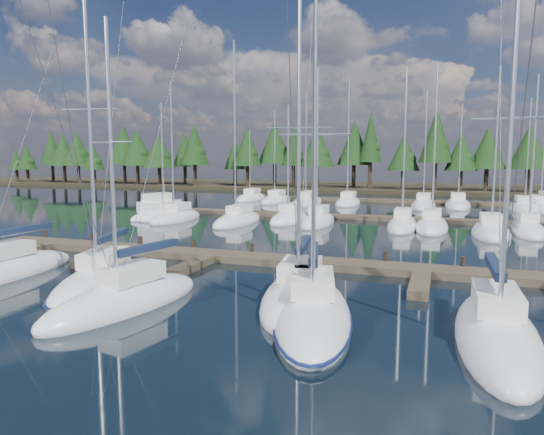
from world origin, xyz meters
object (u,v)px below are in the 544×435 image
at_px(front_sailboat_2, 126,300).
at_px(main_dock, 308,265).
at_px(front_sailboat_3, 299,296).
at_px(front_sailboat_5, 497,334).
at_px(motor_yacht_left, 160,213).
at_px(front_sailboat_1, 101,281).
at_px(front_sailboat_4, 313,313).

bearing_deg(front_sailboat_2, main_dock, 60.58).
relative_size(main_dock, front_sailboat_3, 3.35).
height_order(front_sailboat_5, motor_yacht_left, front_sailboat_5).
relative_size(front_sailboat_3, motor_yacht_left, 1.54).
relative_size(main_dock, front_sailboat_1, 2.96).
distance_m(front_sailboat_3, front_sailboat_4, 2.31).
xyz_separation_m(front_sailboat_2, front_sailboat_4, (7.62, 0.97, -0.01)).
distance_m(front_sailboat_4, front_sailboat_5, 6.29).
bearing_deg(front_sailboat_5, front_sailboat_2, -176.23).
relative_size(main_dock, front_sailboat_2, 3.64).
relative_size(front_sailboat_1, front_sailboat_5, 1.13).
height_order(main_dock, motor_yacht_left, motor_yacht_left).
xyz_separation_m(main_dock, front_sailboat_2, (-5.20, -9.22, 0.08)).
height_order(front_sailboat_3, motor_yacht_left, front_sailboat_3).
bearing_deg(motor_yacht_left, main_dock, -40.20).
distance_m(front_sailboat_3, front_sailboat_5, 7.68).
bearing_deg(main_dock, front_sailboat_2, -119.42).
bearing_deg(front_sailboat_5, front_sailboat_1, 175.72).
bearing_deg(front_sailboat_2, front_sailboat_3, 24.70).
xyz_separation_m(main_dock, front_sailboat_4, (2.42, -8.25, 0.07)).
bearing_deg(front_sailboat_5, front_sailboat_4, 179.48).
xyz_separation_m(front_sailboat_2, front_sailboat_5, (13.90, 0.92, 0.00)).
xyz_separation_m(front_sailboat_1, front_sailboat_3, (9.46, 0.82, -0.01)).
relative_size(front_sailboat_4, front_sailboat_5, 0.95).
bearing_deg(main_dock, motor_yacht_left, 139.80).
relative_size(front_sailboat_1, motor_yacht_left, 1.75).
height_order(main_dock, front_sailboat_3, front_sailboat_3).
relative_size(main_dock, motor_yacht_left, 5.17).
bearing_deg(front_sailboat_5, motor_yacht_left, 138.73).
bearing_deg(motor_yacht_left, front_sailboat_5, -41.27).
distance_m(front_sailboat_3, motor_yacht_left, 32.04).
distance_m(front_sailboat_2, front_sailboat_3, 7.16).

